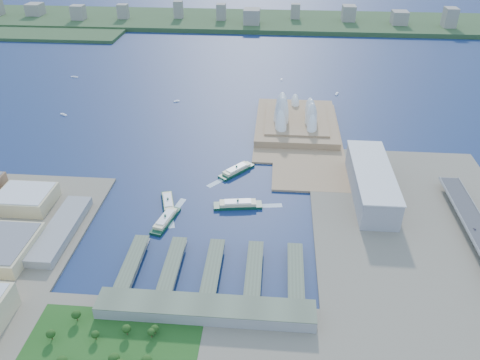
# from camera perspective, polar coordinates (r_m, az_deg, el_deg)

# --- Properties ---
(ground) EXTENTS (3000.00, 3000.00, 0.00)m
(ground) POSITION_cam_1_polar(r_m,az_deg,el_deg) (549.12, -3.71, -5.65)
(ground) COLOR #0E1C45
(ground) RESTS_ON ground
(east_land) EXTENTS (240.00, 500.00, 3.00)m
(east_land) POSITION_cam_1_polar(r_m,az_deg,el_deg) (532.48, 22.36, -9.68)
(east_land) COLOR #776E5B
(east_land) RESTS_ON ground
(peninsula) EXTENTS (135.00, 220.00, 3.00)m
(peninsula) POSITION_cam_1_polar(r_m,az_deg,el_deg) (766.81, 7.02, 5.95)
(peninsula) COLOR #997954
(peninsula) RESTS_ON ground
(far_shore) EXTENTS (2200.00, 260.00, 12.00)m
(far_shore) POSITION_cam_1_polar(r_m,az_deg,el_deg) (1449.38, 1.90, 18.81)
(far_shore) COLOR #2D4926
(far_shore) RESTS_ON ground
(opera_house) EXTENTS (134.00, 180.00, 58.00)m
(opera_house) POSITION_cam_1_polar(r_m,az_deg,el_deg) (772.31, 6.95, 8.64)
(opera_house) COLOR white
(opera_house) RESTS_ON peninsula
(toaster_building) EXTENTS (45.00, 155.00, 35.00)m
(toaster_building) POSITION_cam_1_polar(r_m,az_deg,el_deg) (611.37, 15.71, -0.28)
(toaster_building) COLOR gray
(toaster_building) RESTS_ON east_land
(ferry_wharves) EXTENTS (184.00, 90.00, 9.30)m
(ferry_wharves) POSITION_cam_1_polar(r_m,az_deg,el_deg) (487.63, -3.30, -10.66)
(ferry_wharves) COLOR #505C46
(ferry_wharves) RESTS_ON ground
(terminal_building) EXTENTS (200.00, 28.00, 12.00)m
(terminal_building) POSITION_cam_1_polar(r_m,az_deg,el_deg) (442.52, -4.24, -15.48)
(terminal_building) COLOR gray
(terminal_building) RESTS_ON south_land
(park) EXTENTS (150.00, 110.00, 16.00)m
(park) POSITION_cam_1_polar(r_m,az_deg,el_deg) (423.24, -16.14, -19.62)
(park) COLOR #194714
(park) RESTS_ON south_land
(far_skyline) EXTENTS (1900.00, 140.00, 55.00)m
(far_skyline) POSITION_cam_1_polar(r_m,az_deg,el_deg) (1422.62, 1.88, 19.94)
(far_skyline) COLOR gray
(far_skyline) RESTS_ON far_shore
(ferry_a) EXTENTS (28.05, 54.34, 9.97)m
(ferry_a) POSITION_cam_1_polar(r_m,az_deg,el_deg) (587.55, -8.77, -2.58)
(ferry_a) COLOR #0E3922
(ferry_a) RESTS_ON ground
(ferry_b) EXTENTS (48.31, 53.35, 10.87)m
(ferry_b) POSITION_cam_1_polar(r_m,az_deg,el_deg) (646.84, -0.42, 1.37)
(ferry_b) COLOR #0E3922
(ferry_b) RESTS_ON ground
(ferry_c) EXTENTS (26.89, 57.49, 10.54)m
(ferry_c) POSITION_cam_1_polar(r_m,az_deg,el_deg) (558.20, -9.08, -4.65)
(ferry_c) COLOR #0E3922
(ferry_c) RESTS_ON ground
(ferry_d) EXTENTS (61.18, 23.43, 11.28)m
(ferry_d) POSITION_cam_1_polar(r_m,az_deg,el_deg) (576.52, -0.27, -2.82)
(ferry_d) COLOR #0E3922
(ferry_d) RESTS_ON ground
(boat_a) EXTENTS (14.03, 9.73, 2.71)m
(boat_a) POSITION_cam_1_polar(r_m,az_deg,el_deg) (876.63, -20.71, 7.49)
(boat_a) COLOR white
(boat_a) RESTS_ON ground
(boat_b) EXTENTS (10.84, 8.21, 2.80)m
(boat_b) POSITION_cam_1_polar(r_m,az_deg,el_deg) (884.48, -7.73, 9.52)
(boat_b) COLOR white
(boat_b) RESTS_ON ground
(boat_c) EXTENTS (7.73, 14.04, 3.03)m
(boat_c) POSITION_cam_1_polar(r_m,az_deg,el_deg) (929.48, 11.72, 10.28)
(boat_c) COLOR white
(boat_c) RESTS_ON ground
(boat_d) EXTENTS (16.00, 6.46, 2.64)m
(boat_d) POSITION_cam_1_polar(r_m,az_deg,el_deg) (1058.52, -19.53, 11.78)
(boat_d) COLOR white
(boat_d) RESTS_ON ground
(boat_e) EXTENTS (3.47, 9.89, 2.40)m
(boat_e) POSITION_cam_1_polar(r_m,az_deg,el_deg) (988.87, 5.09, 12.11)
(boat_e) COLOR white
(boat_e) RESTS_ON ground
(car_c) EXTENTS (1.63, 4.01, 1.16)m
(car_c) POSITION_cam_1_polar(r_m,az_deg,el_deg) (580.10, 26.71, -5.35)
(car_c) COLOR slate
(car_c) RESTS_ON expressway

